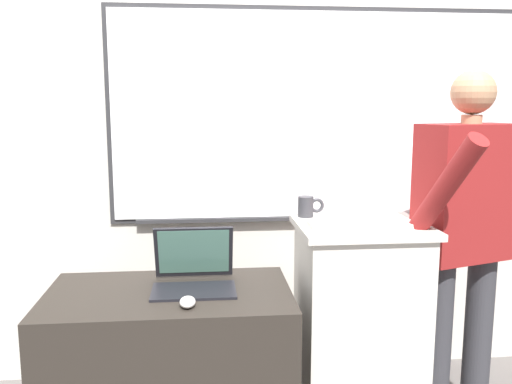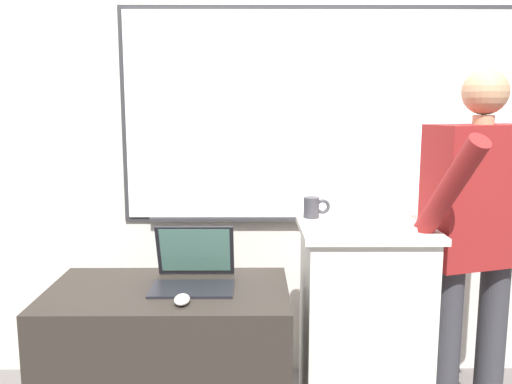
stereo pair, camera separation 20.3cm
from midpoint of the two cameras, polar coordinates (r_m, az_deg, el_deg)
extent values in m
cube|color=beige|center=(3.01, 2.11, 7.31)|extent=(6.40, 0.12, 2.84)
cube|color=#2D2D30|center=(2.99, 10.42, 7.85)|extent=(2.31, 0.02, 1.15)
cube|color=white|center=(2.98, 10.44, 7.85)|extent=(2.26, 0.02, 1.10)
cube|color=#2D2D30|center=(3.03, 10.18, -2.85)|extent=(2.04, 0.04, 0.02)
cube|color=beige|center=(2.57, 13.44, -14.82)|extent=(0.52, 0.44, 0.97)
cube|color=beige|center=(2.41, 13.89, -3.86)|extent=(0.57, 0.48, 0.03)
cube|color=#28231E|center=(2.42, -6.55, -18.83)|extent=(0.99, 0.58, 0.78)
cylinder|color=#333338|center=(2.71, 21.40, -15.64)|extent=(0.13, 0.13, 0.82)
cylinder|color=#333338|center=(2.87, 25.42, -14.51)|extent=(0.13, 0.13, 0.82)
cube|color=maroon|center=(2.59, 24.48, -0.35)|extent=(0.50, 0.35, 0.62)
cylinder|color=tan|center=(2.56, 24.97, 6.91)|extent=(0.09, 0.09, 0.04)
sphere|color=tan|center=(2.56, 25.15, 9.54)|extent=(0.20, 0.20, 0.20)
cylinder|color=maroon|center=(2.25, 21.68, -0.51)|extent=(0.21, 0.43, 0.51)
cube|color=black|center=(2.24, -4.14, -10.17)|extent=(0.34, 0.21, 0.01)
cube|color=black|center=(2.34, -3.93, -6.19)|extent=(0.33, 0.10, 0.23)
cube|color=#4C7A6B|center=(2.33, -3.94, -6.17)|extent=(0.30, 0.08, 0.20)
cube|color=beige|center=(2.34, 13.72, -3.60)|extent=(0.45, 0.14, 0.02)
ellipsoid|color=silver|center=(2.09, -5.01, -11.26)|extent=(0.06, 0.10, 0.03)
cylinder|color=#333338|center=(2.52, 8.15, -1.65)|extent=(0.07, 0.07, 0.10)
torus|color=#333338|center=(2.53, 9.32, -1.54)|extent=(0.07, 0.02, 0.07)
camera|label=1|loc=(0.10, -87.39, 0.42)|focal=38.00mm
camera|label=2|loc=(0.10, 92.61, -0.42)|focal=38.00mm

